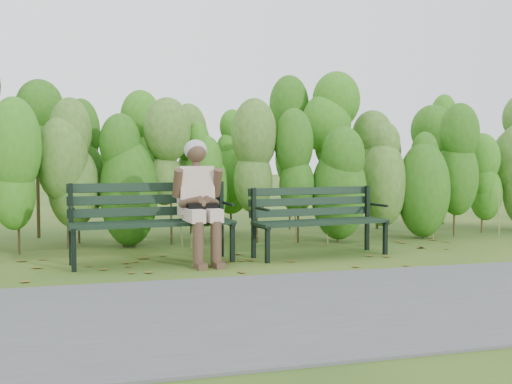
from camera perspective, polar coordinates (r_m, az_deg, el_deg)
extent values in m
plane|color=#244A16|center=(6.80, 0.79, -6.48)|extent=(80.00, 80.00, 0.00)
cube|color=#474749|center=(4.76, 8.37, -10.55)|extent=(60.00, 2.50, 0.01)
cylinder|color=#47381E|center=(7.81, -21.86, -2.49)|extent=(0.03, 0.03, 0.80)
ellipsoid|color=#346E17|center=(7.78, -21.95, 2.20)|extent=(0.64, 0.64, 1.44)
cylinder|color=#47381E|center=(7.77, -17.37, -2.45)|extent=(0.03, 0.03, 0.80)
ellipsoid|color=#346E17|center=(7.74, -17.44, 2.28)|extent=(0.64, 0.64, 1.44)
cylinder|color=#47381E|center=(7.77, -12.85, -2.38)|extent=(0.03, 0.03, 0.80)
ellipsoid|color=#346E17|center=(7.74, -12.91, 2.34)|extent=(0.64, 0.64, 1.44)
cylinder|color=#47381E|center=(7.83, -8.37, -2.30)|extent=(0.03, 0.03, 0.80)
ellipsoid|color=#346E17|center=(7.79, -8.41, 2.39)|extent=(0.64, 0.64, 1.44)
cylinder|color=#47381E|center=(7.92, -3.97, -2.21)|extent=(0.03, 0.03, 0.80)
ellipsoid|color=#346E17|center=(7.89, -3.99, 2.42)|extent=(0.64, 0.64, 1.44)
cylinder|color=#47381E|center=(8.07, 0.29, -2.11)|extent=(0.03, 0.03, 0.80)
ellipsoid|color=#346E17|center=(8.04, 0.29, 2.44)|extent=(0.64, 0.64, 1.44)
cylinder|color=#47381E|center=(8.26, 4.38, -2.00)|extent=(0.03, 0.03, 0.80)
ellipsoid|color=#346E17|center=(8.22, 4.40, 2.44)|extent=(0.64, 0.64, 1.44)
cylinder|color=#47381E|center=(8.48, 8.27, -1.89)|extent=(0.03, 0.03, 0.80)
ellipsoid|color=#346E17|center=(8.45, 8.30, 2.43)|extent=(0.64, 0.64, 1.44)
cylinder|color=#47381E|center=(8.75, 11.94, -1.78)|extent=(0.03, 0.03, 0.80)
ellipsoid|color=#346E17|center=(8.72, 11.99, 2.42)|extent=(0.64, 0.64, 1.44)
cylinder|color=#47381E|center=(9.04, 15.39, -1.67)|extent=(0.03, 0.03, 0.80)
ellipsoid|color=#346E17|center=(9.02, 15.44, 2.39)|extent=(0.64, 0.64, 1.44)
cylinder|color=#47381E|center=(9.37, 18.60, -1.56)|extent=(0.03, 0.03, 0.80)
ellipsoid|color=#346E17|center=(9.35, 18.66, 2.36)|extent=(0.64, 0.64, 1.44)
cylinder|color=#47381E|center=(9.73, 21.59, -1.45)|extent=(0.03, 0.03, 0.80)
ellipsoid|color=#346E17|center=(9.70, 21.66, 2.32)|extent=(0.64, 0.64, 1.44)
cylinder|color=#47381E|center=(8.79, -20.74, -0.91)|extent=(0.04, 0.04, 1.10)
ellipsoid|color=#295415|center=(8.78, -20.85, 4.84)|extent=(0.70, 0.70, 1.98)
cylinder|color=#47381E|center=(8.75, -15.72, -0.84)|extent=(0.04, 0.04, 1.10)
ellipsoid|color=#295415|center=(8.74, -15.81, 4.93)|extent=(0.70, 0.70, 1.98)
cylinder|color=#47381E|center=(8.78, -10.71, -0.77)|extent=(0.04, 0.04, 1.10)
ellipsoid|color=#295415|center=(8.77, -10.76, 4.98)|extent=(0.70, 0.70, 1.98)
cylinder|color=#47381E|center=(8.88, -5.76, -0.69)|extent=(0.04, 0.04, 1.10)
ellipsoid|color=#295415|center=(8.87, -5.79, 5.00)|extent=(0.70, 0.70, 1.98)
cylinder|color=#47381E|center=(9.04, -0.96, -0.61)|extent=(0.04, 0.04, 1.10)
ellipsoid|color=#295415|center=(9.03, -0.96, 4.97)|extent=(0.70, 0.70, 1.98)
cylinder|color=#47381E|center=(9.26, 3.64, -0.53)|extent=(0.04, 0.04, 1.10)
ellipsoid|color=#295415|center=(9.25, 3.66, 4.92)|extent=(0.70, 0.70, 1.98)
cylinder|color=#47381E|center=(9.54, 8.00, -0.45)|extent=(0.04, 0.04, 1.10)
ellipsoid|color=#295415|center=(9.53, 8.04, 4.84)|extent=(0.70, 0.70, 1.98)
cylinder|color=#47381E|center=(9.87, 12.10, -0.37)|extent=(0.04, 0.04, 1.10)
ellipsoid|color=#295415|center=(9.86, 12.15, 4.74)|extent=(0.70, 0.70, 1.98)
cylinder|color=#47381E|center=(10.25, 15.90, -0.30)|extent=(0.04, 0.04, 1.10)
ellipsoid|color=#295415|center=(10.24, 15.97, 4.63)|extent=(0.70, 0.70, 1.98)
cylinder|color=#47381E|center=(10.67, 19.42, -0.23)|extent=(0.04, 0.04, 1.10)
ellipsoid|color=#295415|center=(10.66, 19.51, 4.50)|extent=(0.70, 0.70, 1.98)
cylinder|color=#47381E|center=(11.13, 22.67, -0.16)|extent=(0.04, 0.04, 1.10)
ellipsoid|color=#295415|center=(11.12, 22.76, 4.37)|extent=(0.70, 0.70, 1.98)
cube|color=brown|center=(5.97, -8.39, -7.81)|extent=(0.10, 0.08, 0.01)
cube|color=brown|center=(7.32, -23.18, -6.01)|extent=(0.09, 0.10, 0.01)
cube|color=brown|center=(7.55, -8.47, -5.54)|extent=(0.09, 0.07, 0.01)
cube|color=brown|center=(7.49, -4.23, -5.58)|extent=(0.10, 0.09, 0.01)
cube|color=brown|center=(6.48, 14.26, -7.02)|extent=(0.11, 0.11, 0.01)
cube|color=brown|center=(6.61, 16.72, -6.85)|extent=(0.11, 0.11, 0.01)
cube|color=brown|center=(6.42, 8.76, -7.04)|extent=(0.11, 0.11, 0.01)
cube|color=brown|center=(7.75, 17.51, -5.42)|extent=(0.11, 0.11, 0.01)
cube|color=brown|center=(5.84, -5.99, -8.03)|extent=(0.11, 0.11, 0.01)
cube|color=brown|center=(8.01, 5.12, -5.02)|extent=(0.10, 0.08, 0.01)
cube|color=brown|center=(6.88, -19.69, -6.51)|extent=(0.11, 0.11, 0.01)
cube|color=brown|center=(6.78, 5.35, -6.48)|extent=(0.11, 0.10, 0.01)
cube|color=brown|center=(7.29, -15.03, -5.91)|extent=(0.11, 0.11, 0.01)
cube|color=brown|center=(6.43, 11.13, -7.06)|extent=(0.10, 0.09, 0.01)
cube|color=brown|center=(8.12, 18.88, -5.06)|extent=(0.11, 0.10, 0.01)
cube|color=brown|center=(6.51, -11.06, -6.92)|extent=(0.07, 0.09, 0.01)
cube|color=brown|center=(6.27, 8.11, -7.29)|extent=(0.11, 0.11, 0.01)
cube|color=brown|center=(7.10, 0.31, -6.04)|extent=(0.11, 0.09, 0.01)
cube|color=brown|center=(6.12, 7.83, -7.54)|extent=(0.11, 0.11, 0.01)
cube|color=brown|center=(6.29, 9.68, -7.27)|extent=(0.07, 0.09, 0.01)
cube|color=brown|center=(5.80, -11.37, -8.16)|extent=(0.11, 0.11, 0.01)
cube|color=brown|center=(7.70, 20.60, -5.52)|extent=(0.11, 0.10, 0.01)
cube|color=brown|center=(7.21, -13.15, -5.98)|extent=(0.11, 0.11, 0.01)
cube|color=brown|center=(8.14, 10.29, -4.93)|extent=(0.11, 0.11, 0.01)
cube|color=brown|center=(6.34, -16.42, -7.25)|extent=(0.08, 0.10, 0.01)
cube|color=brown|center=(6.38, -16.22, -7.19)|extent=(0.11, 0.10, 0.01)
cube|color=brown|center=(6.11, 10.33, -7.57)|extent=(0.08, 0.10, 0.01)
cube|color=brown|center=(6.62, 7.75, -6.74)|extent=(0.08, 0.10, 0.01)
cube|color=brown|center=(6.89, 18.87, -6.48)|extent=(0.11, 0.10, 0.01)
cube|color=brown|center=(7.28, 19.40, -5.99)|extent=(0.10, 0.11, 0.01)
cube|color=brown|center=(5.83, -11.68, -8.10)|extent=(0.07, 0.09, 0.01)
cube|color=brown|center=(6.42, -3.13, -7.01)|extent=(0.10, 0.09, 0.01)
cube|color=brown|center=(6.84, 18.61, -6.55)|extent=(0.11, 0.11, 0.01)
cube|color=brown|center=(6.78, -22.76, -6.70)|extent=(0.11, 0.09, 0.01)
cube|color=brown|center=(6.19, -6.76, -7.41)|extent=(0.10, 0.11, 0.01)
cube|color=brown|center=(6.97, -21.84, -6.44)|extent=(0.10, 0.09, 0.01)
cube|color=brown|center=(6.57, -3.31, -6.79)|extent=(0.11, 0.11, 0.01)
cube|color=brown|center=(7.33, -12.76, -5.84)|extent=(0.11, 0.11, 0.01)
cube|color=black|center=(6.40, -9.47, -3.13)|extent=(1.76, 0.26, 0.04)
cube|color=black|center=(6.52, -9.68, -3.02)|extent=(1.76, 0.26, 0.04)
cube|color=black|center=(6.64, -9.87, -2.92)|extent=(1.76, 0.26, 0.04)
cube|color=black|center=(6.76, -10.06, -2.81)|extent=(1.76, 0.26, 0.04)
cube|color=black|center=(6.84, -10.21, -1.85)|extent=(1.76, 0.21, 0.10)
cube|color=black|center=(6.84, -10.24, -0.70)|extent=(1.76, 0.21, 0.10)
cube|color=black|center=(6.85, -10.27, 0.45)|extent=(1.76, 0.21, 0.10)
cube|color=black|center=(6.32, -16.97, -5.32)|extent=(0.05, 0.05, 0.44)
cube|color=black|center=(6.70, -17.21, -2.95)|extent=(0.05, 0.05, 0.88)
cube|color=black|center=(6.48, -17.10, -3.32)|extent=(0.09, 0.49, 0.04)
cylinder|color=black|center=(6.42, -17.10, -1.46)|extent=(0.07, 0.37, 0.04)
cube|color=black|center=(6.63, -2.26, -4.80)|extent=(0.05, 0.05, 0.44)
cube|color=black|center=(7.00, -3.34, -2.58)|extent=(0.05, 0.05, 0.88)
cube|color=black|center=(6.79, -2.78, -2.91)|extent=(0.09, 0.49, 0.04)
cylinder|color=black|center=(6.72, -2.66, -1.13)|extent=(0.07, 0.37, 0.04)
cube|color=black|center=(6.89, 6.93, -2.99)|extent=(1.61, 0.31, 0.04)
cube|color=black|center=(6.98, 6.47, -2.90)|extent=(1.61, 0.31, 0.04)
cube|color=black|center=(7.08, 6.02, -2.82)|extent=(1.61, 0.31, 0.04)
cube|color=black|center=(7.18, 5.58, -2.73)|extent=(1.61, 0.31, 0.04)
cube|color=black|center=(7.24, 5.27, -1.90)|extent=(1.61, 0.27, 0.09)
cube|color=black|center=(7.24, 5.22, -0.90)|extent=(1.61, 0.27, 0.09)
cube|color=black|center=(7.25, 5.17, 0.10)|extent=(1.61, 0.27, 0.09)
cube|color=black|center=(6.55, 1.10, -5.05)|extent=(0.05, 0.05, 0.40)
cube|color=black|center=(6.88, -0.22, -2.97)|extent=(0.05, 0.05, 0.81)
cube|color=black|center=(6.69, 0.47, -3.29)|extent=(0.10, 0.45, 0.04)
cylinder|color=black|center=(6.63, 0.62, -1.64)|extent=(0.08, 0.34, 0.03)
cube|color=black|center=(7.32, 12.21, -4.27)|extent=(0.05, 0.05, 0.40)
cube|color=black|center=(7.61, 10.54, -2.45)|extent=(0.05, 0.05, 0.81)
cube|color=black|center=(7.44, 11.42, -2.72)|extent=(0.10, 0.45, 0.04)
cylinder|color=black|center=(7.39, 11.64, -1.22)|extent=(0.08, 0.34, 0.03)
cube|color=beige|center=(6.44, -5.94, -2.21)|extent=(0.19, 0.46, 0.14)
cube|color=beige|center=(6.49, -4.29, -2.16)|extent=(0.19, 0.46, 0.14)
cylinder|color=#473121|center=(6.30, -5.51, -5.02)|extent=(0.13, 0.13, 0.48)
cylinder|color=#473121|center=(6.35, -3.82, -4.95)|extent=(0.13, 0.13, 0.48)
cube|color=#473121|center=(6.25, -5.30, -7.03)|extent=(0.11, 0.22, 0.06)
cube|color=#473121|center=(6.30, -3.59, -6.94)|extent=(0.11, 0.22, 0.06)
cube|color=beige|center=(6.73, -5.77, 0.12)|extent=(0.41, 0.30, 0.56)
cylinder|color=#473121|center=(6.70, -5.74, 2.58)|extent=(0.10, 0.10, 0.11)
sphere|color=#473121|center=(6.69, -5.72, 3.77)|extent=(0.23, 0.23, 0.23)
ellipsoid|color=gray|center=(6.71, -5.78, 4.00)|extent=(0.26, 0.25, 0.23)
cylinder|color=#473121|center=(6.59, -7.48, 0.84)|extent=(0.12, 0.23, 0.33)
cylinder|color=#473121|center=(6.70, -3.73, 0.89)|extent=(0.12, 0.23, 0.33)
cylinder|color=#473121|center=(6.49, -6.23, -0.94)|extent=(0.26, 0.27, 0.14)
cylinder|color=#473121|center=(6.54, -4.32, -0.90)|extent=(0.23, 0.29, 0.14)
sphere|color=#473121|center=(6.45, -5.12, -1.15)|extent=(0.12, 0.12, 0.12)
cube|color=black|center=(6.47, -5.14, -1.80)|extent=(0.33, 0.16, 0.17)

